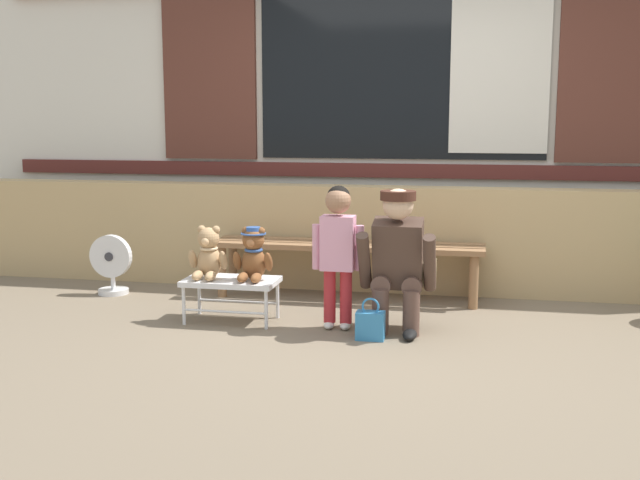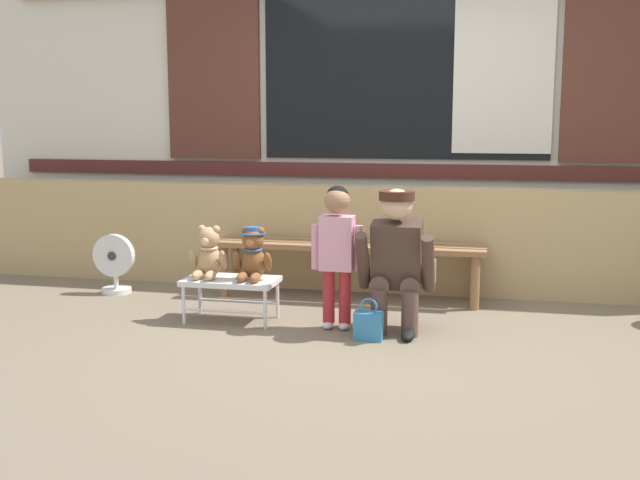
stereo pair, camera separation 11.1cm
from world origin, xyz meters
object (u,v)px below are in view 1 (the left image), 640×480
at_px(wooden_bench_long, 347,251).
at_px(teddy_bear_with_hat, 253,255).
at_px(adult_crouching, 399,260).
at_px(small_display_bench, 231,284).
at_px(handbag_on_ground, 370,325).
at_px(floor_fan, 111,265).
at_px(teddy_bear_plain, 208,255).
at_px(child_standing, 338,241).

height_order(wooden_bench_long, teddy_bear_with_hat, teddy_bear_with_hat).
bearing_deg(adult_crouching, small_display_bench, 178.62).
relative_size(wooden_bench_long, small_display_bench, 3.28).
bearing_deg(handbag_on_ground, small_display_bench, 166.04).
bearing_deg(small_display_bench, handbag_on_ground, -13.96).
distance_m(wooden_bench_long, floor_fan, 1.88).
height_order(teddy_bear_plain, floor_fan, teddy_bear_plain).
distance_m(handbag_on_ground, floor_fan, 2.36).
relative_size(child_standing, adult_crouching, 1.01).
relative_size(teddy_bear_with_hat, adult_crouching, 0.38).
height_order(teddy_bear_plain, adult_crouching, adult_crouching).
height_order(small_display_bench, child_standing, child_standing).
height_order(wooden_bench_long, teddy_bear_plain, teddy_bear_plain).
relative_size(adult_crouching, handbag_on_ground, 3.49).
xyz_separation_m(wooden_bench_long, teddy_bear_with_hat, (-0.51, -0.83, 0.10)).
bearing_deg(teddy_bear_with_hat, teddy_bear_plain, -179.87).
bearing_deg(teddy_bear_with_hat, floor_fan, 155.93).
distance_m(small_display_bench, child_standing, 0.82).
relative_size(wooden_bench_long, teddy_bear_plain, 5.78).
height_order(small_display_bench, floor_fan, floor_fan).
relative_size(teddy_bear_plain, child_standing, 0.38).
bearing_deg(child_standing, teddy_bear_with_hat, 176.90).
bearing_deg(wooden_bench_long, child_standing, -84.35).
distance_m(wooden_bench_long, child_standing, 0.90).
relative_size(wooden_bench_long, floor_fan, 4.37).
bearing_deg(handbag_on_ground, wooden_bench_long, 107.19).
relative_size(child_standing, floor_fan, 2.00).
xyz_separation_m(wooden_bench_long, child_standing, (0.09, -0.87, 0.22)).
bearing_deg(teddy_bear_plain, child_standing, -1.97).
relative_size(small_display_bench, floor_fan, 1.33).
relative_size(teddy_bear_with_hat, child_standing, 0.38).
height_order(adult_crouching, floor_fan, adult_crouching).
bearing_deg(floor_fan, teddy_bear_plain, -30.35).
xyz_separation_m(small_display_bench, child_standing, (0.75, -0.03, 0.33)).
bearing_deg(wooden_bench_long, teddy_bear_plain, -134.76).
distance_m(child_standing, floor_fan, 2.08).
xyz_separation_m(teddy_bear_plain, handbag_on_ground, (1.16, -0.25, -0.37)).
bearing_deg(teddy_bear_plain, wooden_bench_long, 45.24).
relative_size(teddy_bear_plain, floor_fan, 0.76).
distance_m(small_display_bench, floor_fan, 1.34).
bearing_deg(adult_crouching, teddy_bear_with_hat, 178.28).
bearing_deg(small_display_bench, wooden_bench_long, 51.40).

